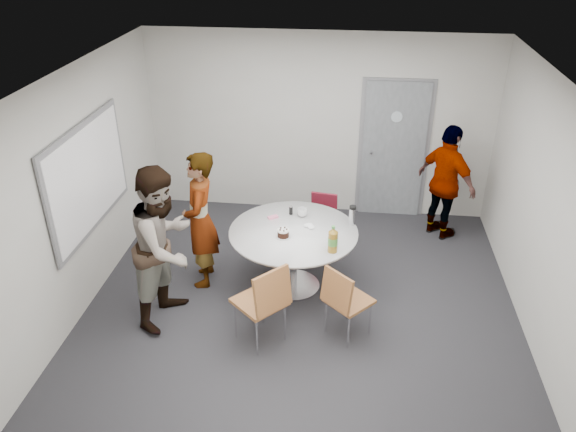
# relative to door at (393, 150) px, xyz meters

# --- Properties ---
(floor) EXTENTS (5.00, 5.00, 0.00)m
(floor) POSITION_rel_door_xyz_m (-1.10, -2.48, -1.03)
(floor) COLOR #242428
(floor) RESTS_ON ground
(ceiling) EXTENTS (5.00, 5.00, 0.00)m
(ceiling) POSITION_rel_door_xyz_m (-1.10, -2.48, 1.67)
(ceiling) COLOR silver
(ceiling) RESTS_ON wall_back
(wall_back) EXTENTS (5.00, 0.00, 5.00)m
(wall_back) POSITION_rel_door_xyz_m (-1.10, 0.02, 0.32)
(wall_back) COLOR #B5B3AC
(wall_back) RESTS_ON floor
(wall_left) EXTENTS (0.00, 5.00, 5.00)m
(wall_left) POSITION_rel_door_xyz_m (-3.60, -2.48, 0.32)
(wall_left) COLOR #B5B3AC
(wall_left) RESTS_ON floor
(wall_right) EXTENTS (0.00, 5.00, 5.00)m
(wall_right) POSITION_rel_door_xyz_m (1.40, -2.48, 0.32)
(wall_right) COLOR #B5B3AC
(wall_right) RESTS_ON floor
(wall_front) EXTENTS (5.00, 0.00, 5.00)m
(wall_front) POSITION_rel_door_xyz_m (-1.10, -4.98, 0.32)
(wall_front) COLOR #B5B3AC
(wall_front) RESTS_ON floor
(door) EXTENTS (1.02, 0.17, 2.12)m
(door) POSITION_rel_door_xyz_m (0.00, 0.00, 0.00)
(door) COLOR slate
(door) RESTS_ON wall_back
(whiteboard) EXTENTS (0.04, 1.90, 1.25)m
(whiteboard) POSITION_rel_door_xyz_m (-3.56, -2.28, 0.42)
(whiteboard) COLOR slate
(whiteboard) RESTS_ON wall_left
(table) EXTENTS (1.52, 1.52, 1.12)m
(table) POSITION_rel_door_xyz_m (-1.20, -2.10, -0.34)
(table) COLOR silver
(table) RESTS_ON floor
(chair_near_left) EXTENTS (0.68, 0.68, 0.98)m
(chair_near_left) POSITION_rel_door_xyz_m (-1.41, -3.17, -0.43)
(chair_near_left) COLOR brown
(chair_near_left) RESTS_ON floor
(chair_near_right) EXTENTS (0.61, 0.61, 0.88)m
(chair_near_right) POSITION_rel_door_xyz_m (-0.61, -2.97, -0.49)
(chair_near_right) COLOR brown
(chair_near_right) RESTS_ON floor
(chair_far) EXTENTS (0.42, 0.45, 0.78)m
(chair_far) POSITION_rel_door_xyz_m (-0.95, -1.11, -0.56)
(chair_far) COLOR maroon
(chair_far) RESTS_ON floor
(person_main) EXTENTS (0.50, 0.68, 1.72)m
(person_main) POSITION_rel_door_xyz_m (-2.36, -2.09, -0.17)
(person_main) COLOR #A5C6EA
(person_main) RESTS_ON floor
(person_left) EXTENTS (0.91, 1.05, 1.85)m
(person_left) POSITION_rel_door_xyz_m (-2.56, -2.80, -0.10)
(person_left) COLOR white
(person_left) RESTS_ON floor
(person_right) EXTENTS (0.94, 0.99, 1.64)m
(person_right) POSITION_rel_door_xyz_m (0.71, -0.59, -0.21)
(person_right) COLOR black
(person_right) RESTS_ON floor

